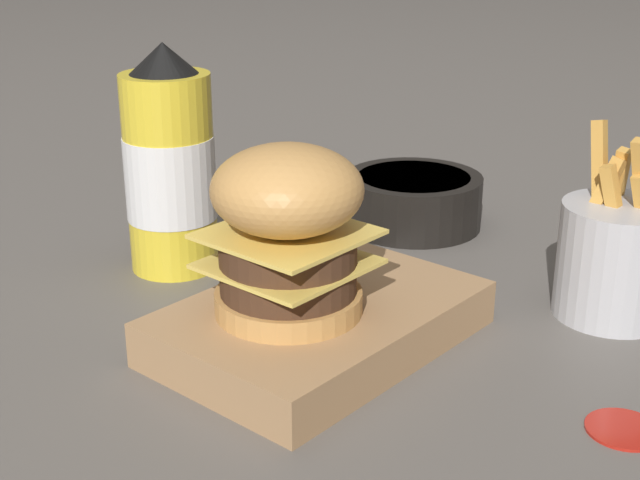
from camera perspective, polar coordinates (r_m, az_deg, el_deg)
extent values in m
plane|color=#5B5651|center=(0.71, -5.20, -5.88)|extent=(6.00, 6.00, 0.00)
cube|color=#A37A51|center=(0.68, 0.00, -5.31)|extent=(0.24, 0.16, 0.04)
cylinder|color=tan|center=(0.66, -1.74, -3.79)|extent=(0.11, 0.11, 0.02)
cylinder|color=#422819|center=(0.65, -1.76, -2.33)|extent=(0.10, 0.10, 0.02)
cube|color=#EAC656|center=(0.65, -1.77, -1.40)|extent=(0.10, 0.10, 0.00)
cylinder|color=#422819|center=(0.64, -1.78, -0.46)|extent=(0.10, 0.10, 0.02)
cube|color=#EAC656|center=(0.64, -1.80, 0.50)|extent=(0.10, 0.10, 0.00)
ellipsoid|color=tan|center=(0.63, -1.83, 3.34)|extent=(0.11, 0.11, 0.06)
cylinder|color=yellow|center=(0.81, -9.56, 4.22)|extent=(0.08, 0.08, 0.18)
cylinder|color=silver|center=(0.81, -9.55, 3.98)|extent=(0.08, 0.08, 0.08)
cone|color=black|center=(0.79, -10.02, 11.41)|extent=(0.06, 0.06, 0.03)
cylinder|color=#B7B7BC|center=(0.76, 18.41, -1.28)|extent=(0.09, 0.09, 0.09)
cube|color=gold|center=(0.74, 17.38, 2.35)|extent=(0.03, 0.03, 0.08)
cube|color=gold|center=(0.74, 18.31, 1.92)|extent=(0.02, 0.03, 0.07)
cube|color=gold|center=(0.76, 18.44, 2.88)|extent=(0.02, 0.02, 0.08)
cube|color=gold|center=(0.75, 17.47, 3.55)|extent=(0.03, 0.03, 0.10)
cylinder|color=black|center=(0.93, 5.98, 2.52)|extent=(0.14, 0.14, 0.05)
cylinder|color=#669356|center=(0.92, 6.03, 3.93)|extent=(0.12, 0.12, 0.01)
cylinder|color=#B21E14|center=(0.62, 18.87, -11.31)|extent=(0.05, 0.05, 0.00)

